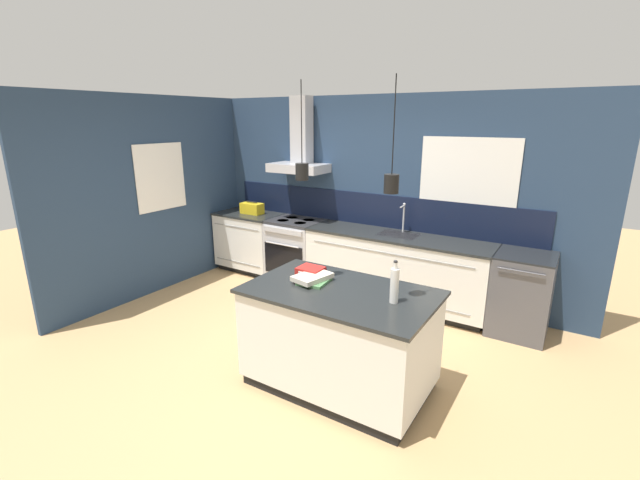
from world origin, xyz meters
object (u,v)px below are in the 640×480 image
(oven_range, at_px, (296,251))
(dishwasher, at_px, (521,294))
(yellow_toolbox, at_px, (252,208))
(book_stack, at_px, (313,278))
(bottle_on_island, at_px, (394,285))
(red_supply_box, at_px, (311,271))

(oven_range, bearing_deg, dishwasher, 0.08)
(dishwasher, xyz_separation_m, yellow_toolbox, (-3.82, 0.00, 0.54))
(dishwasher, bearing_deg, book_stack, -128.48)
(book_stack, bearing_deg, dishwasher, 51.52)
(yellow_toolbox, bearing_deg, bottle_on_island, -31.54)
(dishwasher, relative_size, yellow_toolbox, 2.68)
(red_supply_box, height_order, yellow_toolbox, yellow_toolbox)
(oven_range, bearing_deg, yellow_toolbox, 179.69)
(oven_range, distance_m, bottle_on_island, 3.03)
(book_stack, bearing_deg, red_supply_box, 130.98)
(dishwasher, xyz_separation_m, book_stack, (-1.49, -1.88, 0.49))
(dishwasher, bearing_deg, yellow_toolbox, 180.00)
(oven_range, xyz_separation_m, bottle_on_island, (2.29, -1.90, 0.60))
(oven_range, height_order, yellow_toolbox, yellow_toolbox)
(book_stack, bearing_deg, oven_range, 128.95)
(red_supply_box, xyz_separation_m, yellow_toolbox, (-2.22, 1.75, 0.04))
(oven_range, height_order, red_supply_box, red_supply_box)
(red_supply_box, bearing_deg, bottle_on_island, -9.57)
(dishwasher, distance_m, red_supply_box, 2.42)
(dishwasher, relative_size, book_stack, 2.44)
(book_stack, bearing_deg, yellow_toolbox, 141.10)
(dishwasher, height_order, yellow_toolbox, yellow_toolbox)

